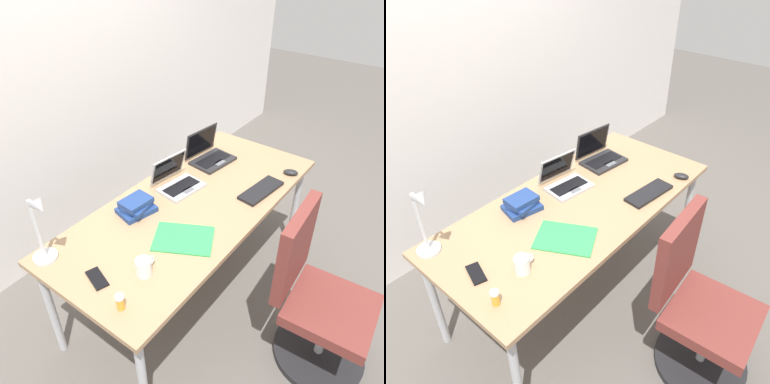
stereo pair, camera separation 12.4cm
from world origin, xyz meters
The scene contains 14 objects.
ground_plane centered at (0.00, 0.00, 0.00)m, with size 12.00×12.00×0.00m, color #56514C.
wall_back centered at (0.00, 1.10, 1.30)m, with size 6.00×0.13×2.60m.
desk centered at (0.00, 0.00, 0.68)m, with size 1.80×0.80×0.74m.
desk_lamp centered at (-0.80, 0.28, 0.94)m, with size 0.12×0.18×0.40m.
laptop_far_corner centered at (0.47, 0.20, 0.78)m, with size 0.32×0.27×0.22m.
laptop_back_left centered at (0.08, 0.18, 0.78)m, with size 0.30×0.27×0.20m.
external_keyboard centered at (0.35, -0.27, 0.75)m, with size 0.33×0.12×0.02m, color black.
computer_mouse centered at (0.64, -0.33, 0.76)m, with size 0.06×0.10×0.03m, color black.
cell_phone centered at (-0.74, 0.00, 0.74)m, with size 0.06×0.14×0.01m, color black.
pill_bottle centered at (-0.79, -0.21, 0.78)m, with size 0.04×0.04×0.08m.
book_stack centered at (-0.26, 0.20, 0.78)m, with size 0.23×0.19×0.09m.
paper_folder_back_left centered at (-0.28, -0.15, 0.74)m, with size 0.23×0.31×0.01m, color green.
coffee_mug centered at (-0.58, -0.15, 0.78)m, with size 0.11×0.08×0.09m.
office_chair centered at (0.03, -0.82, 0.40)m, with size 0.52×0.55×0.97m.
Camera 2 is at (-1.39, -1.19, 2.11)m, focal length 36.02 mm.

